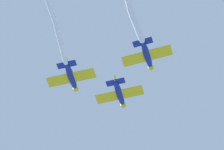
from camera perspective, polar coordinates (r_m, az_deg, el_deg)
airplane_lead at (r=69.22m, az=0.89°, el=-2.26°), size 5.45×7.05×1.76m
airplane_left_wing at (r=67.67m, az=-4.89°, el=-0.23°), size 5.45×7.07×1.76m
airplane_right_wing at (r=65.90m, az=4.17°, el=2.39°), size 5.43×7.00×1.76m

